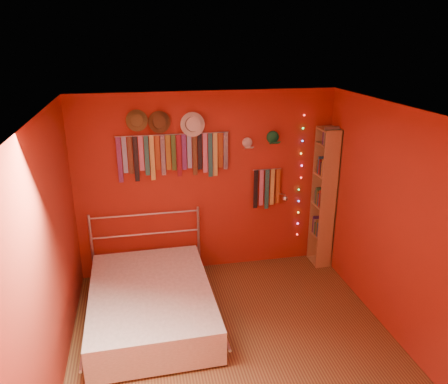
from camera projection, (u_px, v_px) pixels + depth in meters
ground at (235, 344)px, 4.73m from camera, size 3.50×3.50×0.00m
back_wall at (207, 184)px, 5.92m from camera, size 3.50×0.02×2.50m
right_wall at (396, 225)px, 4.64m from camera, size 0.02×3.50×2.50m
left_wall at (50, 257)px, 3.98m from camera, size 0.02×3.50×2.50m
ceiling at (238, 114)px, 3.89m from camera, size 3.50×3.50×0.02m
tie_rack at (174, 154)px, 5.62m from camera, size 1.45×0.03×0.60m
small_tie_rack at (267, 187)px, 6.05m from camera, size 0.40×0.03×0.58m
fedora_olive at (137, 120)px, 5.36m from camera, size 0.27×0.15×0.27m
fedora_brown at (159, 122)px, 5.42m from camera, size 0.28×0.15×0.27m
fedora_white at (193, 124)px, 5.51m from camera, size 0.31×0.17×0.31m
cap_white at (247, 143)px, 5.79m from camera, size 0.16×0.20×0.16m
cap_green at (273, 137)px, 5.83m from camera, size 0.17×0.22×0.17m
fairy_lights at (300, 178)px, 6.13m from camera, size 0.05×0.02×1.78m
reading_lamp at (284, 197)px, 5.95m from camera, size 0.08×0.33×0.10m
bookshelf at (326, 197)px, 6.11m from camera, size 0.25×0.34×2.00m
bed at (151, 302)px, 5.08m from camera, size 1.49×2.02×0.97m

